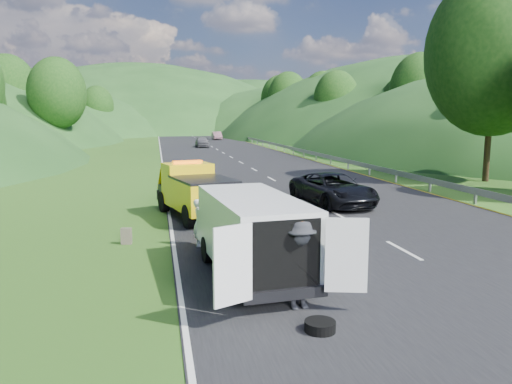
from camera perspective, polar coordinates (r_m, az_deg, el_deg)
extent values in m
plane|color=#38661E|center=(16.75, 4.11, -5.49)|extent=(320.00, 320.00, 0.00)
cube|color=black|center=(56.28, -3.75, 4.47)|extent=(14.00, 200.00, 0.02)
cube|color=gray|center=(69.83, 0.87, 5.29)|extent=(0.06, 140.00, 1.52)
cylinder|color=black|center=(21.85, -10.47, -1.09)|extent=(0.51, 0.94, 0.89)
cylinder|color=black|center=(22.32, -6.27, -0.79)|extent=(0.51, 0.94, 0.89)
cylinder|color=black|center=(18.48, -7.68, -2.79)|extent=(0.51, 0.94, 0.89)
cylinder|color=black|center=(19.04, -2.82, -2.39)|extent=(0.51, 0.94, 0.89)
cube|color=yellow|center=(21.23, -7.81, 1.00)|extent=(2.20, 1.84, 1.69)
cube|color=yellow|center=(19.38, -6.04, -0.36)|extent=(2.62, 3.40, 1.16)
cube|color=black|center=(19.29, -6.07, 1.47)|extent=(2.62, 3.40, 0.09)
cube|color=black|center=(22.31, -8.60, 0.08)|extent=(1.98, 1.46, 0.62)
cube|color=black|center=(22.84, -8.97, -0.18)|extent=(1.86, 0.62, 0.44)
cube|color=yellow|center=(22.53, -8.85, 1.64)|extent=(1.89, 1.10, 0.97)
cube|color=orange|center=(21.13, -7.86, 3.39)|extent=(1.26, 0.51, 0.14)
cube|color=black|center=(21.78, -8.31, 2.01)|extent=(1.66, 0.47, 0.80)
cylinder|color=black|center=(14.19, -5.51, -6.57)|extent=(0.34, 0.76, 0.74)
cylinder|color=black|center=(14.59, 0.97, -6.11)|extent=(0.34, 0.76, 0.74)
cylinder|color=black|center=(11.25, -2.37, -10.63)|extent=(0.34, 0.76, 0.74)
cylinder|color=black|center=(11.75, 5.66, -9.83)|extent=(0.34, 0.76, 0.74)
cube|color=silver|center=(12.59, -0.36, -4.36)|extent=(2.33, 4.97, 1.71)
cube|color=silver|center=(15.08, -3.06, -3.64)|extent=(1.92, 1.00, 0.93)
cube|color=black|center=(14.76, -2.92, -0.97)|extent=(1.73, 0.47, 0.77)
cube|color=black|center=(10.41, 3.29, -7.16)|extent=(1.58, 0.24, 1.48)
cube|color=silver|center=(9.70, -2.65, -8.35)|extent=(0.82, 0.43, 1.57)
cube|color=silver|center=(10.51, 10.30, -7.14)|extent=(0.86, 0.28, 1.57)
cube|color=black|center=(10.59, 3.42, -11.63)|extent=(1.86, 0.31, 0.23)
imported|color=white|center=(16.04, -6.46, -6.16)|extent=(0.49, 0.61, 1.50)
imported|color=tan|center=(16.80, -4.45, -5.45)|extent=(0.60, 0.58, 0.97)
imported|color=black|center=(11.01, 4.96, -13.17)|extent=(1.32, 0.85, 1.94)
cube|color=brown|center=(16.65, -14.60, -4.89)|extent=(0.36, 0.25, 0.53)
cylinder|color=black|center=(9.98, 7.32, -15.59)|extent=(0.60, 0.60, 0.20)
imported|color=black|center=(23.48, 8.73, -1.47)|extent=(3.22, 5.54, 1.45)
imported|color=#4D4C51|center=(67.15, -6.16, 5.11)|extent=(1.66, 4.13, 1.41)
imported|color=#694651|center=(88.63, -4.49, 5.97)|extent=(1.49, 4.27, 1.41)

